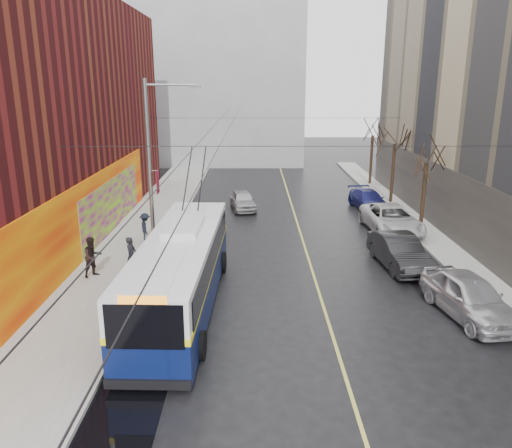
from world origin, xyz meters
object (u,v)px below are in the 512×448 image
at_px(tree_mid, 396,133).
at_px(following_car, 243,200).
at_px(streetlight_pole, 153,169).
at_px(parked_car_c, 391,219).
at_px(parked_car_d, 368,200).
at_px(tree_far, 373,126).
at_px(tree_near, 428,149).
at_px(parked_car_b, 399,252).
at_px(pedestrian_b, 93,257).
at_px(pedestrian_a, 131,256).
at_px(trolleybus, 181,270).
at_px(pedestrian_c, 145,227).
at_px(parked_car_a, 469,296).

xyz_separation_m(tree_mid, following_car, (-11.12, -1.77, -4.58)).
distance_m(streetlight_pole, parked_car_c, 14.78).
bearing_deg(parked_car_d, streetlight_pole, -147.48).
bearing_deg(tree_mid, tree_far, 90.00).
bearing_deg(parked_car_c, tree_near, 12.65).
relative_size(streetlight_pole, parked_car_b, 1.85).
bearing_deg(streetlight_pole, following_car, 70.29).
bearing_deg(tree_mid, pedestrian_b, -139.90).
relative_size(tree_near, pedestrian_a, 3.53).
relative_size(tree_near, trolleybus, 0.52).
bearing_deg(pedestrian_c, parked_car_a, -138.55).
bearing_deg(parked_car_c, parked_car_b, -104.31).
distance_m(tree_far, following_car, 14.85).
height_order(tree_far, pedestrian_b, tree_far).
relative_size(tree_near, parked_car_b, 1.31).
relative_size(parked_car_a, parked_car_c, 0.84).
xyz_separation_m(tree_near, pedestrian_b, (-17.74, -7.94, -3.88)).
bearing_deg(parked_car_b, tree_far, 75.08).
bearing_deg(following_car, tree_far, 29.12).
height_order(tree_far, following_car, tree_far).
height_order(parked_car_d, pedestrian_a, pedestrian_a).
bearing_deg(streetlight_pole, pedestrian_a, -117.40).
height_order(tree_far, trolleybus, tree_far).
xyz_separation_m(trolleybus, following_car, (2.13, 16.15, -0.93)).
bearing_deg(pedestrian_c, pedestrian_b, 149.99).
bearing_deg(tree_far, parked_car_a, -94.43).
bearing_deg(pedestrian_c, parked_car_d, -77.27).
height_order(tree_mid, parked_car_a, tree_mid).
bearing_deg(tree_near, parked_car_d, 111.81).
relative_size(parked_car_a, pedestrian_b, 2.62).
relative_size(parked_car_c, pedestrian_a, 3.25).
height_order(following_car, pedestrian_a, pedestrian_a).
height_order(following_car, pedestrian_b, pedestrian_b).
bearing_deg(pedestrian_c, parked_car_b, -122.02).
distance_m(tree_mid, trolleybus, 22.59).
relative_size(tree_mid, pedestrian_c, 4.11).
distance_m(parked_car_b, parked_car_c, 6.01).
relative_size(streetlight_pole, parked_car_a, 1.83).
relative_size(parked_car_c, pedestrian_b, 3.13).
bearing_deg(pedestrian_b, parked_car_a, -61.95).
distance_m(trolleybus, parked_car_c, 15.32).
xyz_separation_m(tree_near, tree_mid, (0.00, 7.00, 0.28)).
xyz_separation_m(streetlight_pole, tree_near, (15.14, 6.00, 0.13)).
distance_m(parked_car_c, parked_car_d, 5.78).
distance_m(streetlight_pole, tree_far, 25.09).
bearing_deg(trolleybus, tree_near, 41.38).
distance_m(tree_near, pedestrian_c, 17.12).
height_order(parked_car_b, following_car, parked_car_b).
bearing_deg(tree_far, pedestrian_c, -134.61).
bearing_deg(tree_near, pedestrian_a, -154.32).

